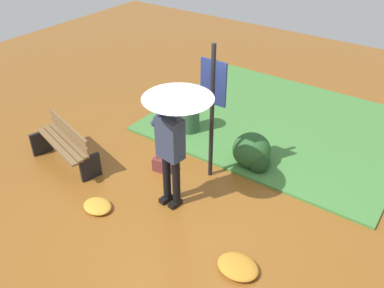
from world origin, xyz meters
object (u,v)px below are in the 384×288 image
object	(u,v)px
park_bench	(65,145)
trash_bin	(189,113)
person_with_umbrella	(174,116)
info_sign_post	(213,98)
handbag	(162,165)

from	to	relation	value
park_bench	trash_bin	size ratio (longest dim) A/B	1.72
person_with_umbrella	trash_bin	xyz separation A→B (m)	(-1.07, 1.83, -1.13)
person_with_umbrella	trash_bin	bearing A→B (deg)	120.36
info_sign_post	handbag	world-z (taller)	info_sign_post
info_sign_post	trash_bin	xyz separation A→B (m)	(-1.10, 0.91, -1.03)
park_bench	trash_bin	world-z (taller)	trash_bin
person_with_umbrella	handbag	bearing A→B (deg)	144.21
person_with_umbrella	info_sign_post	distance (m)	0.93
person_with_umbrella	trash_bin	world-z (taller)	person_with_umbrella
info_sign_post	trash_bin	bearing A→B (deg)	140.27
handbag	info_sign_post	bearing A→B (deg)	29.31
handbag	park_bench	world-z (taller)	park_bench
person_with_umbrella	trash_bin	size ratio (longest dim) A/B	2.45
info_sign_post	handbag	size ratio (longest dim) A/B	6.22
info_sign_post	park_bench	distance (m)	2.72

